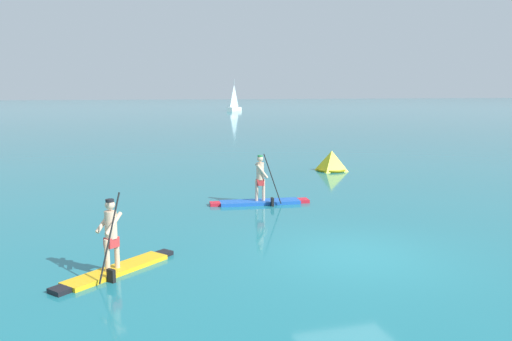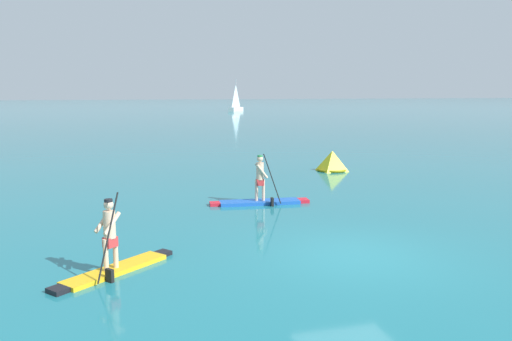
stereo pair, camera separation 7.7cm
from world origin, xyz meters
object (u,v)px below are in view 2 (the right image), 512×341
at_px(paddleboarder_mid_center, 260,195).
at_px(race_marker_buoy, 332,162).
at_px(sailboat_right_horizon, 236,107).
at_px(paddleboarder_near_left, 113,256).

distance_m(paddleboarder_mid_center, race_marker_buoy, 8.38).
bearing_deg(race_marker_buoy, sailboat_right_horizon, 80.58).
bearing_deg(paddleboarder_near_left, sailboat_right_horizon, -144.24).
distance_m(race_marker_buoy, sailboat_right_horizon, 75.58).
xyz_separation_m(paddleboarder_near_left, sailboat_right_horizon, (22.86, 86.77, 0.45)).
bearing_deg(sailboat_right_horizon, paddleboarder_near_left, 24.30).
xyz_separation_m(paddleboarder_near_left, paddleboarder_mid_center, (5.00, 5.88, -0.07)).
xyz_separation_m(paddleboarder_mid_center, sailboat_right_horizon, (17.86, 80.89, 0.52)).
relative_size(paddleboarder_near_left, sailboat_right_horizon, 0.44).
relative_size(paddleboarder_mid_center, race_marker_buoy, 2.03).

